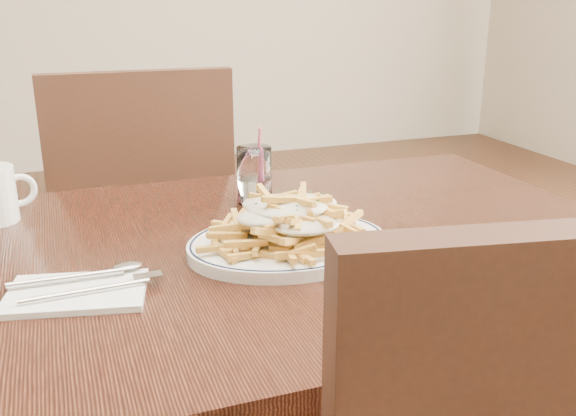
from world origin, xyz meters
name	(u,v)px	position (x,y,z in m)	size (l,w,h in m)	color
table	(279,283)	(0.00, 0.00, 0.67)	(1.20, 0.80, 0.75)	black
chair_far	(143,226)	(-0.13, 0.71, 0.54)	(0.46, 0.46, 0.96)	black
fries_plate	(288,244)	(0.00, -0.05, 0.76)	(0.37, 0.34, 0.02)	white
loaded_fries	(288,215)	(0.00, -0.05, 0.81)	(0.26, 0.22, 0.07)	gold
napkin	(77,293)	(-0.32, -0.10, 0.75)	(0.18, 0.12, 0.01)	white
cutlery	(75,286)	(-0.32, -0.09, 0.76)	(0.21, 0.08, 0.01)	silver
water_glass	(254,178)	(0.02, 0.20, 0.80)	(0.07, 0.07, 0.15)	white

